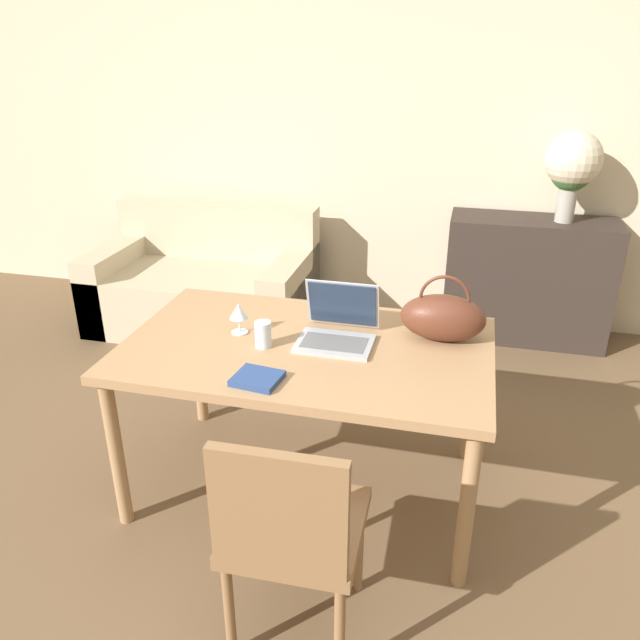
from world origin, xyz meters
The scene contains 12 objects.
ground_plane centered at (0.00, 0.00, 0.00)m, with size 14.00×14.00×0.00m, color brown.
wall_back centered at (0.00, 2.78, 1.35)m, with size 10.00×0.06×2.70m.
dining_table centered at (0.02, 0.61, 0.67)m, with size 1.54×0.94×0.74m.
chair centered at (0.17, -0.19, 0.50)m, with size 0.45×0.45×0.88m.
couch centered at (-1.18, 2.21, 0.28)m, with size 1.50×0.88×0.82m.
sideboard centered at (1.04, 2.52, 0.42)m, with size 1.07×0.40×0.84m.
laptop centered at (0.13, 0.70, 0.81)m, with size 0.32×0.31×0.24m.
drinking_glass centered at (-0.16, 0.55, 0.80)m, with size 0.07×0.07×0.11m.
wine_glass centered at (-0.30, 0.65, 0.84)m, with size 0.08×0.08×0.14m.
handbag centered at (0.56, 0.80, 0.85)m, with size 0.36×0.19×0.29m.
flower_vase centered at (1.21, 2.50, 1.20)m, with size 0.34×0.34×0.57m.
book centered at (-0.08, 0.27, 0.76)m, with size 0.19×0.17×0.02m.
Camera 1 is at (0.64, -1.65, 1.93)m, focal length 35.00 mm.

